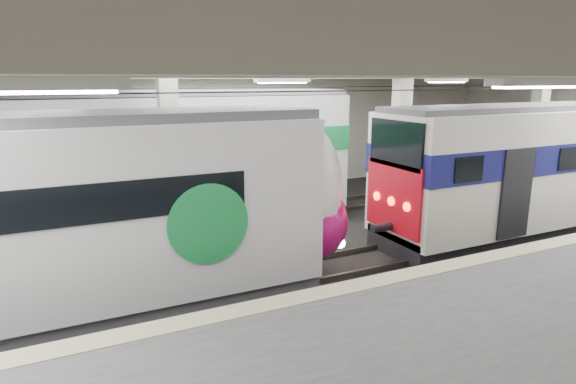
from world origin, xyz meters
TOP-DOWN VIEW (x-y plane):
  - station_hall at (0.00, -1.74)m, footprint 36.00×24.00m
  - modern_emu at (-5.44, -0.00)m, footprint 13.41×2.77m
  - older_rer at (8.72, 0.00)m, footprint 12.67×2.80m
  - far_train at (-3.78, 5.50)m, footprint 14.62×3.25m

SIDE VIEW (x-z plane):
  - modern_emu at x=-5.44m, z-range -0.03..4.31m
  - older_rer at x=8.72m, z-range 0.10..4.32m
  - far_train at x=-3.78m, z-range 0.08..4.70m
  - station_hall at x=0.00m, z-range 0.37..6.12m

